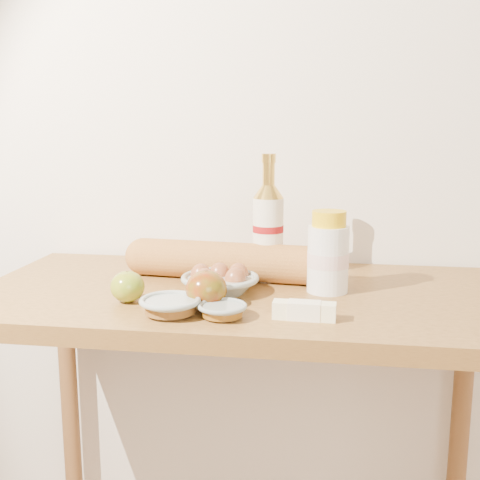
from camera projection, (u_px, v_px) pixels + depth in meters
The scene contains 11 objects.
back_wall at pixel (261, 111), 1.60m from camera, with size 3.50×0.02×2.60m, color #EFE3D0.
table at pixel (242, 341), 1.38m from camera, with size 1.20×0.60×0.90m.
bourbon_bottle at pixel (268, 229), 1.42m from camera, with size 0.07×0.07×0.30m.
cream_bottle at pixel (328, 255), 1.33m from camera, with size 0.11×0.11×0.18m.
egg_bowl at pixel (220, 281), 1.33m from camera, with size 0.21×0.21×0.06m.
baguette at pixel (233, 261), 1.43m from camera, with size 0.55×0.14×0.09m.
apple_yellowgreen at pixel (128, 287), 1.26m from camera, with size 0.08×0.08×0.07m.
apple_redgreen_front at pixel (206, 289), 1.22m from camera, with size 0.10×0.10×0.08m.
sugar_bowl at pixel (170, 306), 1.17m from camera, with size 0.16×0.16×0.03m.
syrup_bowl at pixel (222, 310), 1.16m from camera, with size 0.13×0.13×0.03m.
butter_stick at pixel (304, 311), 1.15m from camera, with size 0.12×0.04×0.04m.
Camera 1 is at (0.19, -0.11, 1.27)m, focal length 45.00 mm.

